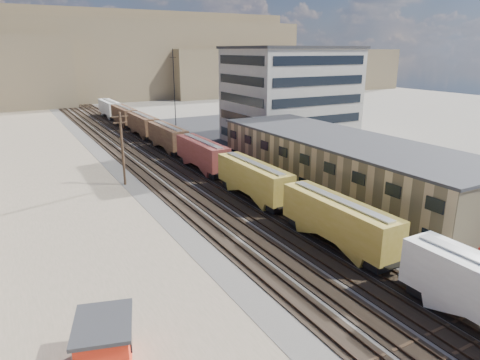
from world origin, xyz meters
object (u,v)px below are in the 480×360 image
maintenance_shed (105,344)px  parked_car_blue (259,143)px  freight_train (183,144)px  utility_pole_north (122,147)px

maintenance_shed → parked_car_blue: 60.30m
freight_train → maintenance_shed: freight_train is taller
utility_pole_north → maintenance_shed: size_ratio=2.03×
utility_pole_north → maintenance_shed: 36.34m
maintenance_shed → parked_car_blue: bearing=49.8°
parked_car_blue → utility_pole_north: bearing=142.9°
utility_pole_north → parked_car_blue: size_ratio=1.75×
freight_train → parked_car_blue: bearing=8.1°
utility_pole_north → parked_car_blue: utility_pole_north is taller
parked_car_blue → maintenance_shed: bearing=171.1°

